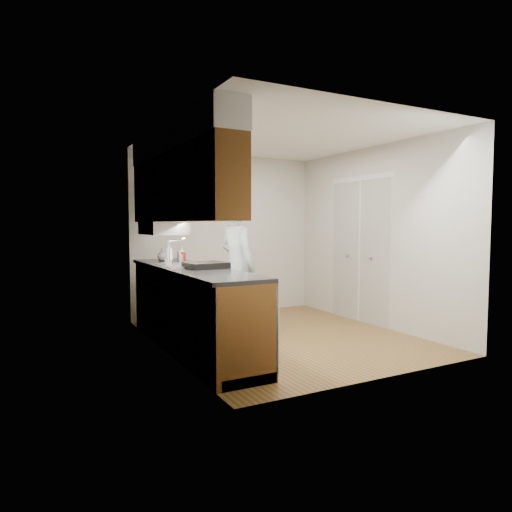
{
  "coord_description": "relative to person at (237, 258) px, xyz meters",
  "views": [
    {
      "loc": [
        -2.95,
        -4.84,
        1.42
      ],
      "look_at": [
        -0.25,
        0.25,
        1.02
      ],
      "focal_mm": 32.0,
      "sensor_mm": 36.0,
      "label": 1
    }
  ],
  "objects": [
    {
      "name": "floor",
      "position": [
        0.48,
        -0.31,
        -1.0
      ],
      "size": [
        3.5,
        3.5,
        0.0
      ],
      "primitive_type": "plane",
      "color": "olive",
      "rests_on": "ground"
    },
    {
      "name": "ceiling",
      "position": [
        0.48,
        -0.31,
        1.5
      ],
      "size": [
        3.5,
        3.5,
        0.0
      ],
      "primitive_type": "plane",
      "rotation": [
        3.14,
        0.0,
        0.0
      ],
      "color": "white",
      "rests_on": "wall_left"
    },
    {
      "name": "wall_left",
      "position": [
        -1.02,
        -0.31,
        0.25
      ],
      "size": [
        0.02,
        3.5,
        2.5
      ],
      "primitive_type": "cube",
      "color": "beige",
      "rests_on": "floor"
    },
    {
      "name": "wall_right",
      "position": [
        1.98,
        -0.31,
        0.25
      ],
      "size": [
        0.02,
        3.5,
        2.5
      ],
      "primitive_type": "cube",
      "color": "beige",
      "rests_on": "floor"
    },
    {
      "name": "wall_back",
      "position": [
        0.48,
        1.44,
        0.25
      ],
      "size": [
        3.0,
        0.02,
        2.5
      ],
      "primitive_type": "cube",
      "color": "beige",
      "rests_on": "floor"
    },
    {
      "name": "counter",
      "position": [
        -0.72,
        -0.31,
        -0.51
      ],
      "size": [
        0.64,
        2.8,
        1.3
      ],
      "color": "brown",
      "rests_on": "floor"
    },
    {
      "name": "upper_cabinets",
      "position": [
        -0.85,
        -0.27,
        0.95
      ],
      "size": [
        0.47,
        2.8,
        1.21
      ],
      "color": "brown",
      "rests_on": "wall_left"
    },
    {
      "name": "closet_door",
      "position": [
        1.97,
        -0.01,
        0.03
      ],
      "size": [
        0.02,
        1.22,
        2.05
      ],
      "primitive_type": "cube",
      "color": "beige",
      "rests_on": "wall_right"
    },
    {
      "name": "floor_mat",
      "position": [
        0.0,
        0.0,
        -0.99
      ],
      "size": [
        0.64,
        0.93,
        0.02
      ],
      "primitive_type": "cube",
      "rotation": [
        0.0,
        0.0,
        0.17
      ],
      "color": "slate",
      "rests_on": "floor"
    },
    {
      "name": "person",
      "position": [
        0.0,
        0.0,
        0.0
      ],
      "size": [
        0.56,
        0.75,
        1.96
      ],
      "primitive_type": "imported",
      "rotation": [
        0.0,
        0.0,
        1.72
      ],
      "color": "#A0BBC2",
      "rests_on": "floor_mat"
    },
    {
      "name": "soap_bottle_a",
      "position": [
        -0.79,
        0.32,
        0.07
      ],
      "size": [
        0.11,
        0.11,
        0.26
      ],
      "primitive_type": "imported",
      "rotation": [
        0.0,
        0.0,
        0.07
      ],
      "color": "white",
      "rests_on": "counter"
    },
    {
      "name": "soap_bottle_b",
      "position": [
        -0.59,
        0.43,
        0.04
      ],
      "size": [
        0.09,
        0.1,
        0.2
      ],
      "primitive_type": "imported",
      "rotation": [
        0.0,
        0.0,
        -0.04
      ],
      "color": "white",
      "rests_on": "counter"
    },
    {
      "name": "soap_bottle_c",
      "position": [
        -0.76,
        0.71,
        0.03
      ],
      "size": [
        0.19,
        0.19,
        0.17
      ],
      "primitive_type": "imported",
      "rotation": [
        0.0,
        0.0,
        0.69
      ],
      "color": "white",
      "rests_on": "counter"
    },
    {
      "name": "soda_can",
      "position": [
        -0.58,
        0.4,
        0.01
      ],
      "size": [
        0.09,
        0.09,
        0.13
      ],
      "primitive_type": "cylinder",
      "rotation": [
        0.0,
        0.0,
        0.32
      ],
      "color": "red",
      "rests_on": "counter"
    },
    {
      "name": "steel_can",
      "position": [
        -0.64,
        0.29,
        -0.0
      ],
      "size": [
        0.07,
        0.07,
        0.11
      ],
      "primitive_type": "cylinder",
      "rotation": [
        0.0,
        0.0,
        -0.09
      ],
      "color": "#A5A5AA",
      "rests_on": "counter"
    },
    {
      "name": "dish_rack",
      "position": [
        -0.63,
        -0.52,
        -0.02
      ],
      "size": [
        0.46,
        0.4,
        0.07
      ],
      "primitive_type": "cube",
      "rotation": [
        0.0,
        0.0,
        0.09
      ],
      "color": "black",
      "rests_on": "counter"
    }
  ]
}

